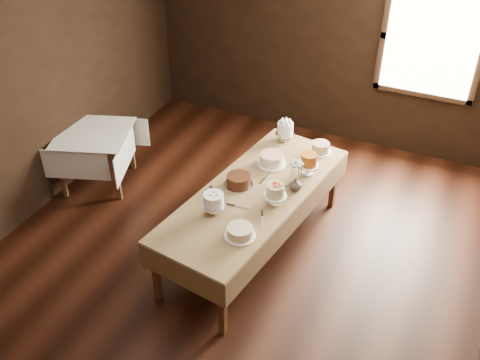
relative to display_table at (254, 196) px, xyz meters
name	(u,v)px	position (x,y,z in m)	size (l,w,h in m)	color
floor	(232,262)	(-0.11, -0.31, -0.70)	(5.00, 6.00, 0.01)	black
wall_back	(329,40)	(-0.11, 2.69, 0.70)	(5.00, 0.02, 2.80)	black
wall_left	(21,99)	(-2.61, -0.31, 0.70)	(0.02, 6.00, 2.80)	black
window	(432,43)	(1.19, 2.63, 0.90)	(1.10, 0.05, 1.30)	#FFEABF
display_table	(254,196)	(0.00, 0.00, 0.00)	(1.32, 2.57, 0.76)	#492E18
side_table	(94,139)	(-2.27, 0.32, -0.06)	(1.10, 1.10, 0.72)	#492E18
cake_meringue	(285,132)	(-0.08, 1.07, 0.16)	(0.24, 0.24, 0.24)	silver
cake_speckled	(320,148)	(0.38, 1.00, 0.11)	(0.27, 0.27, 0.12)	white
cake_lattice	(272,160)	(-0.03, 0.54, 0.11)	(0.32, 0.32, 0.12)	white
cake_caramel	(309,165)	(0.39, 0.53, 0.17)	(0.22, 0.22, 0.26)	white
cake_chocolate	(239,181)	(-0.20, 0.04, 0.11)	(0.33, 0.33, 0.12)	silver
cake_flowers	(275,195)	(0.26, -0.09, 0.16)	(0.23, 0.23, 0.24)	white
cake_swirl	(214,204)	(-0.22, -0.47, 0.16)	(0.27, 0.27, 0.23)	silver
cake_cream	(240,232)	(0.15, -0.68, 0.11)	(0.30, 0.30, 0.10)	white
cake_server_a	(242,208)	(-0.01, -0.29, 0.06)	(0.24, 0.03, 0.01)	silver
cake_server_b	(263,221)	(0.26, -0.40, 0.06)	(0.24, 0.03, 0.01)	silver
cake_server_c	(267,176)	(0.01, 0.31, 0.06)	(0.24, 0.03, 0.01)	silver
cake_server_d	(292,185)	(0.31, 0.27, 0.06)	(0.24, 0.03, 0.01)	silver
cake_server_e	(218,194)	(-0.32, -0.19, 0.06)	(0.24, 0.03, 0.01)	silver
flower_vase	(295,184)	(0.36, 0.21, 0.13)	(0.13, 0.13, 0.14)	#2D2823
flower_bouquet	(296,169)	(0.36, 0.21, 0.31)	(0.14, 0.14, 0.20)	white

